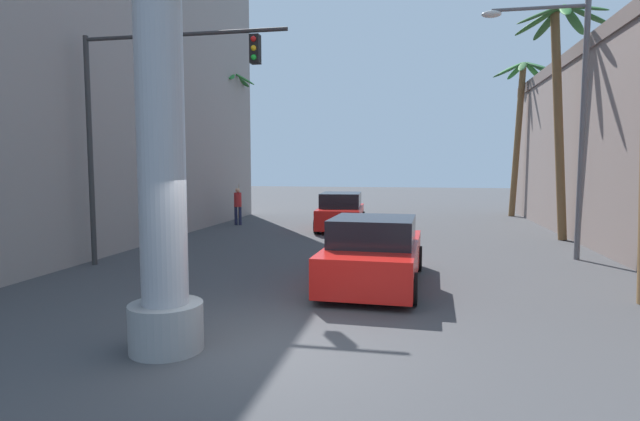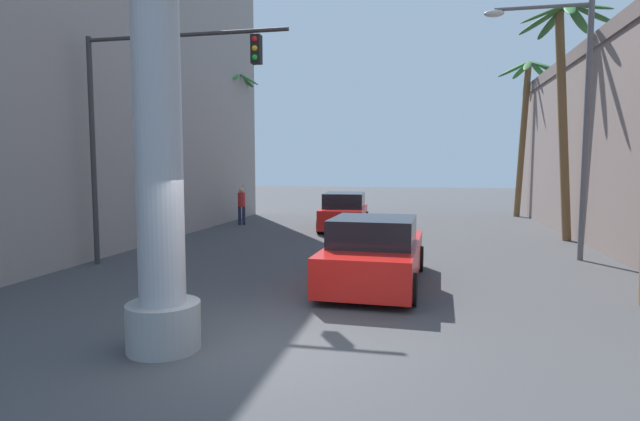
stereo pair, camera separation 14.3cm
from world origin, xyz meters
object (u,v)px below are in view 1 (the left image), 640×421
(pedestrian_far_left, at_px, (238,203))
(palm_tree_far_left, at_px, (234,123))
(traffic_light_mast, at_px, (146,103))
(street_lamp, at_px, (566,104))
(palm_tree_far_right, at_px, (520,113))
(palm_tree_mid_right, at_px, (560,83))
(car_lead, at_px, (374,254))
(car_far, at_px, (341,212))

(pedestrian_far_left, bearing_deg, palm_tree_far_left, 113.03)
(traffic_light_mast, bearing_deg, street_lamp, 16.74)
(traffic_light_mast, height_order, palm_tree_far_right, palm_tree_far_right)
(traffic_light_mast, height_order, pedestrian_far_left, traffic_light_mast)
(palm_tree_far_right, height_order, pedestrian_far_left, palm_tree_far_right)
(street_lamp, distance_m, palm_tree_far_left, 16.22)
(traffic_light_mast, relative_size, palm_tree_mid_right, 0.73)
(car_lead, height_order, car_far, same)
(palm_tree_far_right, bearing_deg, street_lamp, -95.21)
(palm_tree_far_right, relative_size, pedestrian_far_left, 4.79)
(car_lead, height_order, palm_tree_far_right, palm_tree_far_right)
(street_lamp, height_order, car_lead, street_lamp)
(street_lamp, xyz_separation_m, palm_tree_far_left, (-13.39, 9.14, 0.45))
(palm_tree_mid_right, height_order, pedestrian_far_left, palm_tree_mid_right)
(palm_tree_far_left, relative_size, pedestrian_far_left, 4.38)
(street_lamp, xyz_separation_m, car_lead, (-5.04, -4.13, -3.74))
(street_lamp, distance_m, palm_tree_mid_right, 4.23)
(street_lamp, relative_size, traffic_light_mast, 1.19)
(street_lamp, distance_m, traffic_light_mast, 11.56)
(palm_tree_mid_right, relative_size, pedestrian_far_left, 4.89)
(traffic_light_mast, height_order, palm_tree_mid_right, palm_tree_mid_right)
(street_lamp, relative_size, palm_tree_far_left, 0.97)
(palm_tree_far_left, height_order, palm_tree_far_right, palm_tree_far_right)
(car_far, xyz_separation_m, pedestrian_far_left, (-4.86, 0.65, 0.26))
(traffic_light_mast, xyz_separation_m, car_far, (3.80, 8.86, -3.60))
(traffic_light_mast, relative_size, car_lead, 1.29)
(car_far, bearing_deg, traffic_light_mast, -113.24)
(street_lamp, xyz_separation_m, palm_tree_mid_right, (0.84, 3.96, 1.21))
(traffic_light_mast, relative_size, palm_tree_far_right, 0.75)
(car_lead, relative_size, palm_tree_far_left, 0.64)
(car_lead, relative_size, palm_tree_far_right, 0.58)
(car_lead, bearing_deg, palm_tree_far_left, 122.17)
(car_lead, xyz_separation_m, pedestrian_far_left, (-7.09, 10.31, 0.29))
(traffic_light_mast, bearing_deg, palm_tree_far_left, 100.53)
(palm_tree_mid_right, bearing_deg, palm_tree_far_right, 87.92)
(street_lamp, xyz_separation_m, pedestrian_far_left, (-12.13, 6.18, -3.45))
(car_lead, distance_m, palm_tree_far_right, 18.48)
(car_far, bearing_deg, palm_tree_far_right, 40.12)
(street_lamp, relative_size, car_lead, 1.53)
(car_far, bearing_deg, palm_tree_far_left, 149.47)
(street_lamp, bearing_deg, car_lead, -140.66)
(traffic_light_mast, distance_m, palm_tree_mid_right, 14.02)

